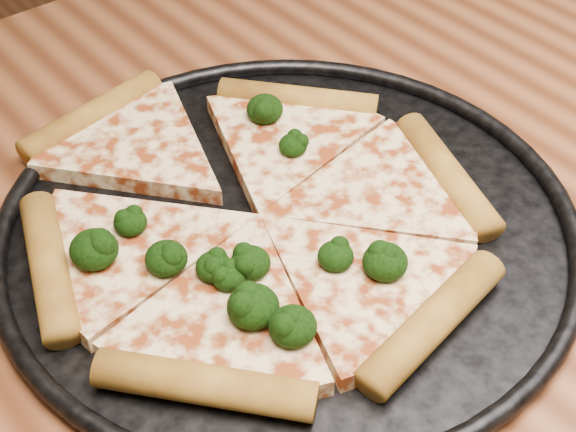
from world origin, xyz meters
TOP-DOWN VIEW (x-y plane):
  - dining_table at (0.00, 0.00)m, footprint 1.20×0.90m
  - pizza_pan at (-0.11, 0.05)m, footprint 0.41×0.41m
  - pizza at (-0.13, 0.07)m, footprint 0.33×0.36m
  - broccoli_florets at (-0.16, 0.04)m, footprint 0.21×0.21m

SIDE VIEW (x-z plane):
  - dining_table at x=0.00m, z-range 0.28..1.03m
  - pizza_pan at x=-0.11m, z-range 0.75..0.77m
  - pizza at x=-0.13m, z-range 0.75..0.78m
  - broccoli_florets at x=-0.16m, z-range 0.76..0.79m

